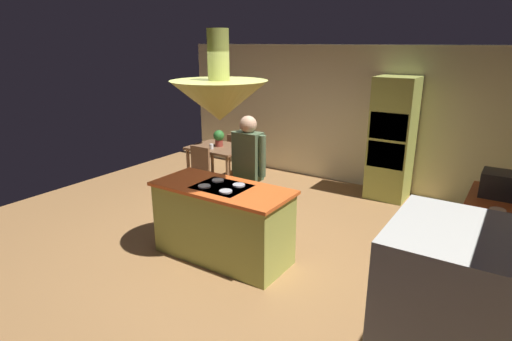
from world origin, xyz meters
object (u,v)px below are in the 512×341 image
canister_flour (493,229)px  oven_tower (392,139)px  person_at_island (248,169)px  chair_facing_island (197,168)px  potted_plant_on_table (219,137)px  canister_sugar (496,220)px  microwave_on_counter (504,185)px  dining_table (219,152)px  chair_by_back_wall (239,153)px  canister_tea (497,216)px  kitchen_island (223,222)px  cup_on_table (211,146)px

canister_flour → oven_tower: bearing=120.2°
person_at_island → chair_facing_island: bearing=153.7°
potted_plant_on_table → canister_sugar: canister_sugar is taller
microwave_on_counter → dining_table: bearing=171.8°
oven_tower → canister_flour: 3.45m
chair_by_back_wall → canister_tea: size_ratio=6.20×
kitchen_island → oven_tower: bearing=71.3°
microwave_on_counter → cup_on_table: bearing=174.4°
oven_tower → potted_plant_on_table: size_ratio=6.89×
canister_tea → microwave_on_counter: (0.00, 0.83, 0.07)m
oven_tower → canister_tea: 3.15m
chair_by_back_wall → dining_table: bearing=90.0°
potted_plant_on_table → cup_on_table: bearing=-88.2°
person_at_island → potted_plant_on_table: person_at_island is taller
kitchen_island → dining_table: size_ratio=1.68×
chair_facing_island → chair_by_back_wall: bearing=90.0°
person_at_island → cup_on_table: (-1.65, 1.24, -0.17)m
potted_plant_on_table → microwave_on_counter: size_ratio=0.65×
potted_plant_on_table → chair_facing_island: bearing=-88.9°
kitchen_island → dining_table: 2.71m
potted_plant_on_table → microwave_on_counter: microwave_on_counter is taller
dining_table → chair_facing_island: (0.00, -0.63, -0.15)m
dining_table → chair_facing_island: 0.65m
canister_sugar → canister_tea: 0.18m
kitchen_island → cup_on_table: bearing=132.0°
oven_tower → kitchen_island: bearing=-108.7°
oven_tower → person_at_island: bearing=-114.2°
potted_plant_on_table → microwave_on_counter: bearing=-8.4°
canister_flour → canister_sugar: 0.18m
dining_table → canister_tea: (4.54, -1.48, 0.36)m
canister_sugar → microwave_on_counter: size_ratio=0.44×
dining_table → canister_sugar: bearing=-20.1°
dining_table → canister_flour: bearing=-22.1°
oven_tower → chair_by_back_wall: 2.90m
person_at_island → chair_facing_island: 1.89m
dining_table → microwave_on_counter: (4.54, -0.65, 0.43)m
person_at_island → chair_by_back_wall: 2.68m
person_at_island → potted_plant_on_table: (-1.65, 1.47, -0.05)m
microwave_on_counter → chair_facing_island: bearing=179.7°
person_at_island → chair_facing_island: size_ratio=1.95×
cup_on_table → canister_flour: size_ratio=0.62×
potted_plant_on_table → microwave_on_counter: (4.55, -0.67, 0.15)m
canister_tea → microwave_on_counter: bearing=90.0°
dining_table → person_at_island: 2.21m
canister_tea → chair_facing_island: bearing=169.4°
kitchen_island → canister_tea: bearing=12.3°
canister_flour → canister_sugar: canister_sugar is taller
chair_facing_island → canister_flour: bearing=-14.9°
chair_facing_island → potted_plant_on_table: bearing=91.1°
kitchen_island → potted_plant_on_table: potted_plant_on_table is taller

